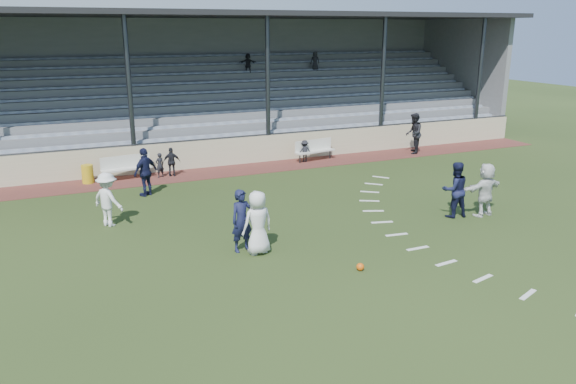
{
  "coord_description": "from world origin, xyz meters",
  "views": [
    {
      "loc": [
        -6.25,
        -11.87,
        5.9
      ],
      "look_at": [
        0.0,
        2.5,
        1.3
      ],
      "focal_mm": 35.0,
      "sensor_mm": 36.0,
      "label": 1
    }
  ],
  "objects_px": {
    "trash_bin": "(88,174)",
    "football": "(360,267)",
    "player_white_lead": "(258,223)",
    "bench_right": "(314,148)",
    "player_navy_lead": "(242,221)",
    "bench_left": "(126,165)",
    "official": "(414,133)"
  },
  "relations": [
    {
      "from": "bench_right",
      "to": "official",
      "type": "height_order",
      "value": "official"
    },
    {
      "from": "bench_left",
      "to": "official",
      "type": "relative_size",
      "value": 1.04
    },
    {
      "from": "bench_left",
      "to": "bench_right",
      "type": "xyz_separation_m",
      "value": [
        8.42,
        -0.03,
        0.0
      ]
    },
    {
      "from": "trash_bin",
      "to": "football",
      "type": "distance_m",
      "value": 12.75
    },
    {
      "from": "trash_bin",
      "to": "bench_right",
      "type": "bearing_deg",
      "value": 0.07
    },
    {
      "from": "player_white_lead",
      "to": "bench_left",
      "type": "bearing_deg",
      "value": -85.48
    },
    {
      "from": "trash_bin",
      "to": "player_navy_lead",
      "type": "relative_size",
      "value": 0.42
    },
    {
      "from": "player_navy_lead",
      "to": "bench_right",
      "type": "bearing_deg",
      "value": 43.58
    },
    {
      "from": "player_navy_lead",
      "to": "bench_left",
      "type": "bearing_deg",
      "value": 91.08
    },
    {
      "from": "football",
      "to": "player_white_lead",
      "type": "bearing_deg",
      "value": 132.98
    },
    {
      "from": "football",
      "to": "official",
      "type": "relative_size",
      "value": 0.1
    },
    {
      "from": "bench_right",
      "to": "football",
      "type": "relative_size",
      "value": 10.3
    },
    {
      "from": "trash_bin",
      "to": "football",
      "type": "relative_size",
      "value": 3.66
    },
    {
      "from": "bench_right",
      "to": "trash_bin",
      "type": "bearing_deg",
      "value": 170.62
    },
    {
      "from": "trash_bin",
      "to": "player_white_lead",
      "type": "relative_size",
      "value": 0.41
    },
    {
      "from": "football",
      "to": "player_navy_lead",
      "type": "xyz_separation_m",
      "value": [
        -2.29,
        2.44,
        0.77
      ]
    },
    {
      "from": "player_white_lead",
      "to": "official",
      "type": "xyz_separation_m",
      "value": [
        11.34,
        8.78,
        0.12
      ]
    },
    {
      "from": "bench_left",
      "to": "football",
      "type": "height_order",
      "value": "bench_left"
    },
    {
      "from": "bench_left",
      "to": "bench_right",
      "type": "height_order",
      "value": "same"
    },
    {
      "from": "trash_bin",
      "to": "football",
      "type": "bearing_deg",
      "value": -63.97
    },
    {
      "from": "bench_left",
      "to": "player_navy_lead",
      "type": "distance_m",
      "value": 9.25
    },
    {
      "from": "player_navy_lead",
      "to": "official",
      "type": "bearing_deg",
      "value": 25.66
    },
    {
      "from": "bench_right",
      "to": "player_white_lead",
      "type": "bearing_deg",
      "value": -133.25
    },
    {
      "from": "bench_left",
      "to": "football",
      "type": "xyz_separation_m",
      "value": [
        4.11,
        -11.5,
        -0.49
      ]
    },
    {
      "from": "bench_left",
      "to": "player_navy_lead",
      "type": "xyz_separation_m",
      "value": [
        1.82,
        -9.06,
        0.29
      ]
    },
    {
      "from": "player_navy_lead",
      "to": "official",
      "type": "height_order",
      "value": "official"
    },
    {
      "from": "trash_bin",
      "to": "player_white_lead",
      "type": "height_order",
      "value": "player_white_lead"
    },
    {
      "from": "trash_bin",
      "to": "football",
      "type": "xyz_separation_m",
      "value": [
        5.6,
        -11.46,
        -0.28
      ]
    },
    {
      "from": "football",
      "to": "bench_left",
      "type": "bearing_deg",
      "value": 109.68
    },
    {
      "from": "bench_left",
      "to": "official",
      "type": "height_order",
      "value": "official"
    },
    {
      "from": "player_white_lead",
      "to": "bench_right",
      "type": "bearing_deg",
      "value": -132.17
    },
    {
      "from": "bench_right",
      "to": "player_white_lead",
      "type": "xyz_separation_m",
      "value": [
        -6.27,
        -9.37,
        0.29
      ]
    }
  ]
}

